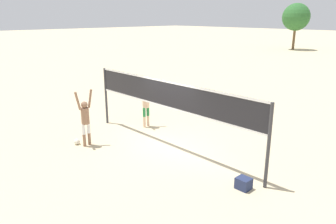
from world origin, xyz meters
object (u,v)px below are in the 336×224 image
Objects in this scene: player_spiker at (85,117)px; volleyball at (77,142)px; gear_bag at (244,183)px; tree_right_cluster at (296,17)px; volleyball_net at (168,99)px; player_blocker at (146,102)px.

volleyball is at bearing 121.92° from player_spiker.
gear_bag is 40.33m from tree_right_cluster.
volleyball is (-0.35, -0.22, -0.95)m from player_spiker.
tree_right_cluster is (-16.70, 36.48, 4.09)m from gear_bag.
volleyball_net reaches higher than volleyball.
player_blocker is at bearing 166.34° from gear_bag.
volleyball is 0.04× the size of tree_right_cluster.
gear_bag is (5.97, 1.69, 0.05)m from volleyball.
tree_right_cluster is at bearing 16.27° from player_spiker.
gear_bag is (3.47, -0.49, -1.61)m from volleyball_net.
tree_right_cluster is at bearing 105.70° from volleyball.
player_spiker is at bearing 31.92° from volleyball.
tree_right_cluster is at bearing -162.67° from player_blocker.
player_blocker is 9.69× the size of volleyball.
player_blocker is 36.89m from tree_right_cluster.
tree_right_cluster is at bearing 114.60° from gear_bag.
volleyball_net is at bearing 41.16° from volleyball.
volleyball is at bearing -4.01° from player_blocker.
player_blocker is (-2.28, 0.91, -0.68)m from volleyball_net.
gear_bag is at bearing -75.28° from player_spiker.
tree_right_cluster is (-10.95, 35.08, 3.16)m from player_blocker.
tree_right_cluster reaches higher than player_spiker.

